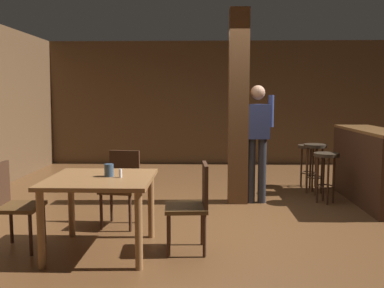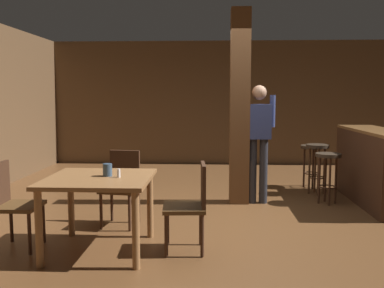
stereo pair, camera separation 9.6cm
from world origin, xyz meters
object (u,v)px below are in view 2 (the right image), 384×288
(chair_east, at_px, (192,202))
(napkin_cup, at_px, (107,170))
(salt_shaker, at_px, (119,173))
(bar_stool_near, at_px, (328,166))
(bar_stool_mid, at_px, (317,157))
(bar_counter, at_px, (369,166))
(bar_stool_far, at_px, (312,155))
(chair_west, at_px, (11,201))
(chair_north, at_px, (122,183))
(standing_person, at_px, (259,135))
(dining_table, at_px, (99,188))

(chair_east, distance_m, napkin_cup, 0.91)
(salt_shaker, xyz_separation_m, bar_stool_near, (2.61, 2.06, -0.24))
(salt_shaker, bearing_deg, bar_stool_mid, 45.72)
(chair_east, height_order, bar_counter, bar_counter)
(chair_east, distance_m, bar_stool_far, 3.67)
(chair_west, distance_m, bar_counter, 4.80)
(chair_west, relative_size, chair_east, 1.00)
(chair_north, relative_size, napkin_cup, 7.01)
(napkin_cup, xyz_separation_m, standing_person, (1.72, 2.00, 0.18))
(bar_stool_far, bearing_deg, standing_person, -132.35)
(dining_table, bearing_deg, napkin_cup, 28.67)
(bar_stool_near, bearing_deg, bar_stool_far, 88.88)
(dining_table, relative_size, standing_person, 0.60)
(bar_stool_mid, bearing_deg, chair_north, -147.77)
(dining_table, distance_m, bar_stool_mid, 3.86)
(bar_counter, bearing_deg, bar_stool_near, -175.40)
(dining_table, distance_m, bar_stool_far, 4.26)
(napkin_cup, bearing_deg, standing_person, 49.20)
(dining_table, bearing_deg, salt_shaker, -2.87)
(chair_west, bearing_deg, bar_stool_far, 40.18)
(chair_east, height_order, chair_north, same)
(napkin_cup, xyz_separation_m, salt_shaker, (0.13, -0.05, -0.02))
(chair_north, distance_m, bar_counter, 3.57)
(chair_east, distance_m, salt_shaker, 0.79)
(chair_west, relative_size, bar_stool_near, 1.20)
(standing_person, height_order, bar_counter, standing_person)
(napkin_cup, distance_m, bar_stool_far, 4.18)
(standing_person, bearing_deg, bar_stool_near, 0.38)
(chair_north, xyz_separation_m, bar_stool_mid, (2.77, 1.75, 0.10))
(dining_table, relative_size, bar_stool_mid, 1.29)
(dining_table, distance_m, bar_counter, 4.00)
(chair_east, xyz_separation_m, standing_person, (0.87, 2.00, 0.50))
(dining_table, height_order, chair_east, chair_east)
(napkin_cup, distance_m, standing_person, 2.64)
(standing_person, bearing_deg, chair_east, -113.55)
(chair_north, relative_size, salt_shaker, 10.48)
(dining_table, distance_m, chair_east, 0.94)
(chair_west, xyz_separation_m, bar_stool_mid, (3.72, 2.65, 0.10))
(standing_person, bearing_deg, napkin_cup, -130.80)
(dining_table, height_order, napkin_cup, napkin_cup)
(chair_west, distance_m, chair_north, 1.31)
(bar_counter, distance_m, bar_stool_mid, 0.83)
(chair_north, xyz_separation_m, bar_counter, (3.37, 1.18, 0.05))
(chair_west, distance_m, standing_person, 3.42)
(chair_east, relative_size, bar_stool_mid, 1.11)
(bar_stool_far, bearing_deg, bar_stool_near, -91.12)
(salt_shaker, bearing_deg, bar_stool_far, 50.41)
(standing_person, bearing_deg, bar_stool_far, 47.65)
(chair_north, xyz_separation_m, salt_shaker, (0.17, -0.92, 0.30))
(bar_stool_mid, height_order, bar_stool_far, bar_stool_mid)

